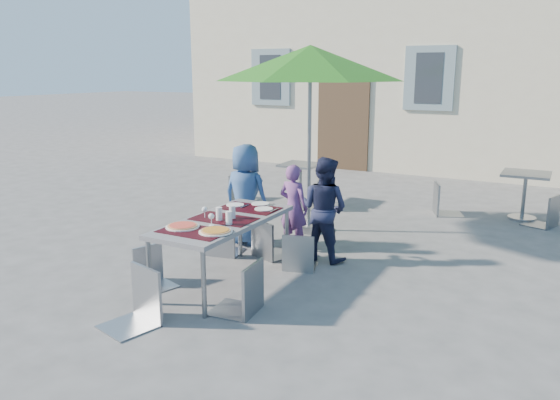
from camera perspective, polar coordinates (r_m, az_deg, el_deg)
The scene contains 22 objects.
ground at distance 6.19m, azimuth -2.34°, elevation -9.04°, with size 90.00×90.00×0.00m, color #4F5052.
dining_table at distance 6.12m, azimuth -5.88°, elevation -2.48°, with size 0.80×1.85×0.76m.
pizza_near_left at distance 5.83m, azimuth -10.15°, elevation -2.70°, with size 0.36×0.36×0.03m.
pizza_near_right at distance 5.60m, azimuth -6.74°, elevation -3.23°, with size 0.35×0.35×0.03m.
glassware at distance 5.99m, azimuth -5.98°, elevation -1.51°, with size 0.46×0.40×0.15m.
place_settings at distance 6.64m, azimuth -2.81°, elevation -0.60°, with size 0.67×0.43×0.01m.
child_0 at distance 7.52m, azimuth -3.61°, elevation 0.58°, with size 0.68×0.45×1.40m, color #305084.
child_1 at distance 7.28m, azimuth 1.43°, elevation -0.78°, with size 0.42×0.28×1.16m, color #6D3D7E.
child_2 at distance 6.90m, azimuth 4.64°, elevation -0.93°, with size 0.64×0.37×1.32m, color #1A1E3A.
chair_0 at distance 7.09m, azimuth -6.11°, elevation -1.37°, with size 0.50×0.51×0.97m.
chair_1 at distance 6.96m, azimuth -1.25°, elevation -1.71°, with size 0.54×0.54×0.94m.
chair_2 at distance 6.53m, azimuth 2.05°, elevation -3.13°, with size 0.48×0.48×0.87m.
chair_3 at distance 6.25m, azimuth -13.35°, elevation -4.46°, with size 0.47×0.47×0.84m.
chair_4 at distance 5.37m, azimuth -3.88°, elevation -5.94°, with size 0.49×0.48×1.00m.
chair_5 at distance 5.30m, azimuth -14.94°, elevation -6.41°, with size 0.56×0.56×1.03m.
patio_umbrella at distance 7.98m, azimuth 3.19°, elevation 13.97°, with size 2.74×2.74×2.72m.
cafe_table_0 at distance 9.98m, azimuth 2.15°, elevation 2.46°, with size 0.67×0.67×0.71m.
bg_chair_l_0 at distance 10.18m, azimuth -4.23°, elevation 2.93°, with size 0.46×0.46×0.90m.
bg_chair_r_0 at distance 9.51m, azimuth 3.48°, elevation 2.58°, with size 0.58×0.57×1.00m.
cafe_table_1 at distance 9.63m, azimuth 24.22°, elevation 1.24°, with size 0.72×0.72×0.77m.
bg_chair_l_1 at distance 9.48m, azimuth 16.77°, elevation 2.05°, with size 0.59×0.59×1.01m.
bg_chair_r_1 at distance 9.31m, azimuth 26.30°, elevation 0.82°, with size 0.54×0.54×0.96m.
Camera 1 is at (2.93, -4.92, 2.36)m, focal length 35.00 mm.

